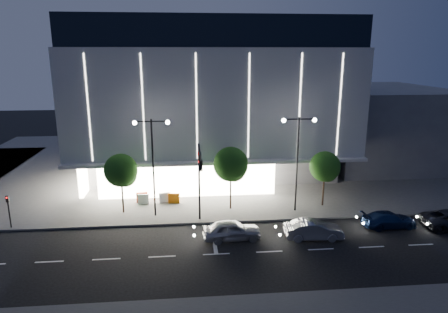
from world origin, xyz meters
name	(u,v)px	position (x,y,z in m)	size (l,w,h in m)	color
ground	(189,246)	(0.00, 0.00, 0.00)	(160.00, 160.00, 0.00)	black
sidewalk_museum	(224,162)	(5.00, 24.00, 0.07)	(70.00, 40.00, 0.15)	#474747
museum	(210,96)	(2.98, 22.31, 9.27)	(30.00, 25.80, 18.00)	#4C4C51
annex_building	(375,124)	(26.00, 24.00, 5.00)	(16.00, 20.00, 10.00)	#4C4C51
traffic_mast	(200,171)	(1.00, 3.34, 5.03)	(0.33, 5.89, 7.07)	black
street_lamp_west	(153,154)	(-3.00, 6.00, 5.96)	(3.16, 0.36, 9.00)	black
street_lamp_east	(298,150)	(10.00, 6.00, 5.96)	(3.16, 0.36, 9.00)	black
ped_signal_far	(9,208)	(-15.00, 4.50, 1.89)	(0.22, 0.24, 3.00)	black
tree_left	(121,172)	(-5.97, 7.02, 4.03)	(3.02, 3.02, 5.72)	black
tree_mid	(231,166)	(4.03, 7.02, 4.33)	(3.25, 3.25, 6.15)	black
tree_right	(325,168)	(13.03, 7.02, 3.88)	(2.91, 2.91, 5.51)	black
car_lead	(232,230)	(3.44, 0.82, 0.79)	(1.87, 4.65, 1.59)	#9B9CA2
car_second	(314,230)	(9.96, 0.32, 0.76)	(1.62, 4.63, 1.53)	#9A9CA2
car_third	(389,220)	(17.09, 1.90, 0.68)	(1.90, 4.67, 1.35)	navy
barrier_a	(142,197)	(-4.55, 9.47, 0.65)	(1.10, 0.25, 1.00)	red
barrier_b	(143,199)	(-4.36, 8.96, 0.65)	(1.10, 0.25, 1.00)	silver
barrier_c	(174,198)	(-1.39, 8.90, 0.65)	(1.10, 0.25, 1.00)	orange
barrier_d	(165,197)	(-2.31, 9.22, 0.65)	(1.10, 0.25, 1.00)	white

